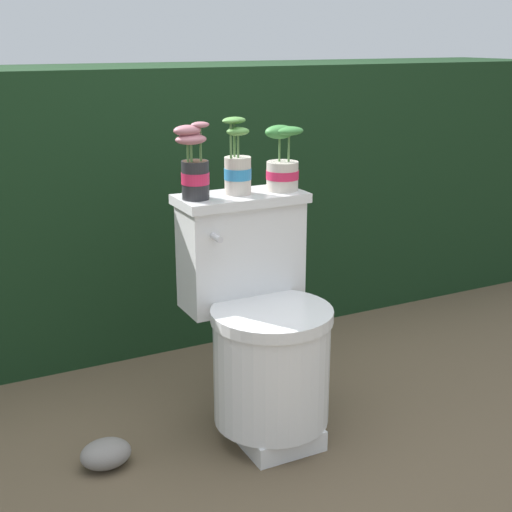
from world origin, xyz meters
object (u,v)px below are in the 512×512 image
object	(u,v)px
potted_plant_midleft	(237,166)
potted_plant_middle	(283,164)
toilet	(262,331)
potted_plant_left	(194,165)
garden_stone	(106,454)

from	to	relation	value
potted_plant_midleft	potted_plant_middle	world-z (taller)	potted_plant_midleft
toilet	potted_plant_middle	size ratio (longest dim) A/B	3.61
toilet	potted_plant_left	distance (m)	0.56
potted_plant_midleft	potted_plant_middle	bearing A→B (deg)	-5.72
potted_plant_left	potted_plant_midleft	xyz separation A→B (m)	(0.15, 0.01, -0.02)
potted_plant_midleft	potted_plant_middle	size ratio (longest dim) A/B	1.15
potted_plant_left	garden_stone	size ratio (longest dim) A/B	1.54
toilet	potted_plant_midleft	size ratio (longest dim) A/B	3.14
potted_plant_midleft	potted_plant_middle	distance (m)	0.15
garden_stone	potted_plant_midleft	bearing A→B (deg)	15.42
toilet	potted_plant_left	size ratio (longest dim) A/B	3.21
toilet	garden_stone	distance (m)	0.60
toilet	potted_plant_middle	distance (m)	0.54
potted_plant_left	potted_plant_middle	bearing A→B (deg)	-0.54
potted_plant_left	potted_plant_midleft	world-z (taller)	potted_plant_midleft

